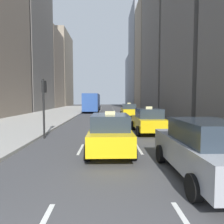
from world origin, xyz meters
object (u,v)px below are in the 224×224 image
(city_bus, at_px, (92,102))
(traffic_light_pole, at_px, (44,99))
(taxi_third, at_px, (148,120))
(sedan_black_near, at_px, (204,149))
(taxi_second, at_px, (129,110))
(taxi_lead, at_px, (110,133))

(city_bus, bearing_deg, traffic_light_pole, -92.60)
(taxi_third, relative_size, sedan_black_near, 0.94)
(city_bus, bearing_deg, sedan_black_near, -79.85)
(sedan_black_near, bearing_deg, traffic_light_pole, 136.83)
(taxi_second, height_order, sedan_black_near, taxi_second)
(taxi_lead, bearing_deg, taxi_third, 61.02)
(sedan_black_near, bearing_deg, taxi_third, 90.00)
(city_bus, relative_size, traffic_light_pole, 3.23)
(taxi_third, xyz_separation_m, city_bus, (-5.61, 23.22, 0.91))
(traffic_light_pole, bearing_deg, taxi_third, 14.86)
(taxi_second, distance_m, taxi_third, 12.29)
(taxi_lead, relative_size, taxi_third, 1.00)
(taxi_lead, bearing_deg, taxi_second, 80.83)
(taxi_third, distance_m, traffic_light_pole, 7.15)
(sedan_black_near, relative_size, city_bus, 0.40)
(city_bus, height_order, traffic_light_pole, traffic_light_pole)
(taxi_lead, height_order, city_bus, city_bus)
(taxi_second, relative_size, taxi_third, 1.00)
(taxi_third, height_order, sedan_black_near, taxi_third)
(taxi_lead, distance_m, city_bus, 28.43)
(taxi_lead, bearing_deg, city_bus, 95.68)
(taxi_lead, height_order, sedan_black_near, taxi_lead)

